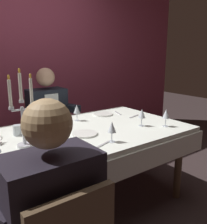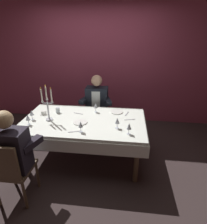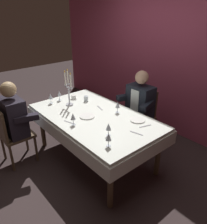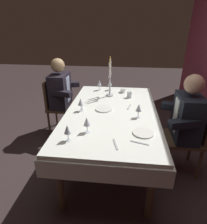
# 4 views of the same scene
# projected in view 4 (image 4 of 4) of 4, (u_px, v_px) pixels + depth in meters

# --- Properties ---
(ground_plane) EXTENTS (12.00, 12.00, 0.00)m
(ground_plane) POSITION_uv_depth(u_px,v_px,m) (111.00, 159.00, 2.72)
(ground_plane) COLOR #352828
(dining_table) EXTENTS (1.94, 1.14, 0.74)m
(dining_table) POSITION_uv_depth(u_px,v_px,m) (111.00, 119.00, 2.45)
(dining_table) COLOR white
(dining_table) RESTS_ON ground_plane
(candelabra) EXTENTS (0.19, 0.11, 0.57)m
(candelabra) POSITION_uv_depth(u_px,v_px,m) (110.00, 81.00, 2.79)
(candelabra) COLOR silver
(candelabra) RESTS_ON dining_table
(dinner_plate_0) EXTENTS (0.22, 0.22, 0.01)m
(dinner_plate_0) POSITION_uv_depth(u_px,v_px,m) (104.00, 109.00, 2.44)
(dinner_plate_0) COLOR white
(dinner_plate_0) RESTS_ON dining_table
(dinner_plate_1) EXTENTS (0.21, 0.21, 0.01)m
(dinner_plate_1) POSITION_uv_depth(u_px,v_px,m) (143.00, 133.00, 1.92)
(dinner_plate_1) COLOR white
(dinner_plate_1) RESTS_ON dining_table
(wine_glass_0) EXTENTS (0.07, 0.07, 0.16)m
(wine_glass_0) POSITION_uv_depth(u_px,v_px,m) (87.00, 122.00, 1.89)
(wine_glass_0) COLOR silver
(wine_glass_0) RESTS_ON dining_table
(wine_glass_1) EXTENTS (0.07, 0.07, 0.16)m
(wine_glass_1) POSITION_uv_depth(u_px,v_px,m) (110.00, 83.00, 3.08)
(wine_glass_1) COLOR silver
(wine_glass_1) RESTS_ON dining_table
(wine_glass_2) EXTENTS (0.07, 0.07, 0.16)m
(wine_glass_2) POSITION_uv_depth(u_px,v_px,m) (81.00, 102.00, 2.35)
(wine_glass_2) COLOR silver
(wine_glass_2) RESTS_ON dining_table
(wine_glass_3) EXTENTS (0.07, 0.07, 0.16)m
(wine_glass_3) POSITION_uv_depth(u_px,v_px,m) (99.00, 83.00, 3.08)
(wine_glass_3) COLOR silver
(wine_glass_3) RESTS_ON dining_table
(wine_glass_4) EXTENTS (0.07, 0.07, 0.16)m
(wine_glass_4) POSITION_uv_depth(u_px,v_px,m) (67.00, 130.00, 1.76)
(wine_glass_4) COLOR silver
(wine_glass_4) RESTS_ON dining_table
(wine_glass_5) EXTENTS (0.07, 0.07, 0.16)m
(wine_glass_5) POSITION_uv_depth(u_px,v_px,m) (139.00, 108.00, 2.19)
(wine_glass_5) COLOR silver
(wine_glass_5) RESTS_ON dining_table
(water_tumbler_0) EXTENTS (0.07, 0.07, 0.09)m
(water_tumbler_0) POSITION_uv_depth(u_px,v_px,m) (129.00, 95.00, 2.80)
(water_tumbler_0) COLOR silver
(water_tumbler_0) RESTS_ON dining_table
(coffee_cup_0) EXTENTS (0.13, 0.12, 0.06)m
(coffee_cup_0) POSITION_uv_depth(u_px,v_px,m) (123.00, 91.00, 3.01)
(coffee_cup_0) COLOR white
(coffee_cup_0) RESTS_ON dining_table
(fork_0) EXTENTS (0.17, 0.06, 0.01)m
(fork_0) POSITION_uv_depth(u_px,v_px,m) (116.00, 144.00, 1.75)
(fork_0) COLOR #B7B7BC
(fork_0) RESTS_ON dining_table
(spoon_1) EXTENTS (0.17, 0.07, 0.01)m
(spoon_1) POSITION_uv_depth(u_px,v_px,m) (82.00, 108.00, 2.49)
(spoon_1) COLOR #B7B7BC
(spoon_1) RESTS_ON dining_table
(spoon_2) EXTENTS (0.17, 0.06, 0.01)m
(spoon_2) POSITION_uv_depth(u_px,v_px,m) (129.00, 107.00, 2.50)
(spoon_2) COLOR #B7B7BC
(spoon_2) RESTS_ON dining_table
(fork_3) EXTENTS (0.07, 0.17, 0.01)m
(fork_3) POSITION_uv_depth(u_px,v_px,m) (140.00, 143.00, 1.77)
(fork_3) COLOR #B7B7BC
(fork_3) RESTS_ON dining_table
(seated_diner_0) EXTENTS (0.63, 0.48, 1.24)m
(seated_diner_0) POSITION_uv_depth(u_px,v_px,m) (60.00, 90.00, 3.12)
(seated_diner_0) COLOR brown
(seated_diner_0) RESTS_ON ground_plane
(seated_diner_1) EXTENTS (0.63, 0.48, 1.24)m
(seated_diner_1) POSITION_uv_depth(u_px,v_px,m) (188.00, 118.00, 2.25)
(seated_diner_1) COLOR brown
(seated_diner_1) RESTS_ON ground_plane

